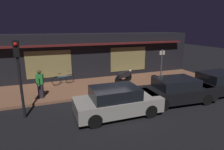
{
  "coord_description": "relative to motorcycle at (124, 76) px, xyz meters",
  "views": [
    {
      "loc": [
        -3.6,
        -9.18,
        4.17
      ],
      "look_at": [
        0.75,
        2.4,
        0.95
      ],
      "focal_mm": 29.94,
      "sensor_mm": 36.0,
      "label": 1
    }
  ],
  "objects": [
    {
      "name": "parked_car_near",
      "position": [
        -2.37,
        -4.45,
        0.06
      ],
      "size": [
        4.12,
        1.81,
        1.42
      ],
      "color": "black",
      "rests_on": "ground_plane"
    },
    {
      "name": "parked_car_far",
      "position": [
        1.36,
        -4.17,
        0.06
      ],
      "size": [
        4.22,
        2.06,
        1.42
      ],
      "color": "black",
      "rests_on": "ground_plane"
    },
    {
      "name": "person_photographer",
      "position": [
        -5.77,
        -1.2,
        0.38
      ],
      "size": [
        0.43,
        0.61,
        1.67
      ],
      "color": "#28232D",
      "rests_on": "sidewalk_slab"
    },
    {
      "name": "storefront_building",
      "position": [
        -1.9,
        3.42,
        1.16
      ],
      "size": [
        18.0,
        3.3,
        3.6
      ],
      "color": "black",
      "rests_on": "ground_plane"
    },
    {
      "name": "traffic_light_pole",
      "position": [
        -6.53,
        -3.21,
        1.83
      ],
      "size": [
        0.24,
        0.33,
        3.6
      ],
      "color": "black",
      "rests_on": "ground_plane"
    },
    {
      "name": "sidewalk_slab",
      "position": [
        -1.9,
        0.04,
        -0.57
      ],
      "size": [
        18.0,
        4.0,
        0.15
      ],
      "primitive_type": "cube",
      "color": "brown",
      "rests_on": "ground_plane"
    },
    {
      "name": "motorcycle",
      "position": [
        0.0,
        0.0,
        0.0
      ],
      "size": [
        1.61,
        0.85,
        0.97
      ],
      "color": "black",
      "rests_on": "sidewalk_slab"
    },
    {
      "name": "parked_car_across",
      "position": [
        4.73,
        -3.99,
        0.06
      ],
      "size": [
        4.14,
        1.85,
        1.42
      ],
      "color": "black",
      "rests_on": "ground_plane"
    },
    {
      "name": "ground_plane",
      "position": [
        -1.9,
        -2.96,
        -0.65
      ],
      "size": [
        60.0,
        60.0,
        0.0
      ],
      "primitive_type": "plane",
      "color": "black"
    },
    {
      "name": "sign_post",
      "position": [
        2.77,
        -0.63,
        0.86
      ],
      "size": [
        0.44,
        0.09,
        2.4
      ],
      "color": "#47474C",
      "rests_on": "sidewalk_slab"
    },
    {
      "name": "bicycle_parked",
      "position": [
        -4.26,
        1.08,
        -0.14
      ],
      "size": [
        1.62,
        0.53,
        0.91
      ],
      "color": "black",
      "rests_on": "sidewalk_slab"
    }
  ]
}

